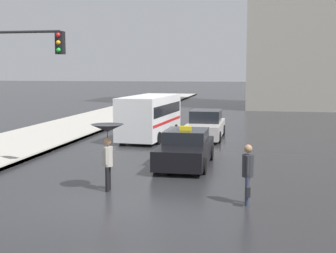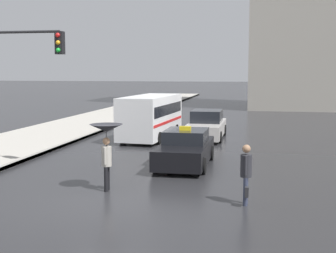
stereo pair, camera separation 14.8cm
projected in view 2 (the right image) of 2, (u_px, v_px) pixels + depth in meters
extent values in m
plane|color=#262628|center=(109.00, 204.00, 12.98)|extent=(300.00, 300.00, 0.00)
cube|color=black|center=(185.00, 152.00, 18.12)|extent=(1.80, 4.40, 0.73)
cube|color=black|center=(186.00, 136.00, 18.26)|extent=(1.58, 1.98, 0.50)
cylinder|color=black|center=(203.00, 166.00, 16.65)|extent=(0.20, 0.60, 0.60)
cylinder|color=black|center=(156.00, 164.00, 16.98)|extent=(0.20, 0.60, 0.60)
cylinder|color=black|center=(211.00, 153.00, 19.31)|extent=(0.20, 0.60, 0.60)
cylinder|color=black|center=(170.00, 151.00, 19.64)|extent=(0.20, 0.60, 0.60)
cube|color=yellow|center=(185.00, 128.00, 18.01)|extent=(0.44, 0.16, 0.16)
cube|color=#B7B2AD|center=(206.00, 129.00, 25.45)|extent=(1.80, 4.79, 0.73)
cube|color=black|center=(207.00, 116.00, 25.61)|extent=(1.58, 2.15, 0.64)
cylinder|color=black|center=(220.00, 137.00, 23.87)|extent=(0.20, 0.60, 0.60)
cylinder|color=black|center=(187.00, 136.00, 24.20)|extent=(0.20, 0.60, 0.60)
cylinder|color=black|center=(224.00, 130.00, 26.76)|extent=(0.20, 0.60, 0.60)
cylinder|color=black|center=(195.00, 129.00, 27.09)|extent=(0.20, 0.60, 0.60)
cube|color=white|center=(151.00, 116.00, 25.23)|extent=(2.43, 5.84, 2.17)
cube|color=black|center=(151.00, 109.00, 25.18)|extent=(2.42, 5.38, 0.56)
cube|color=red|center=(151.00, 121.00, 25.26)|extent=(2.44, 5.61, 0.14)
cylinder|color=black|center=(159.00, 138.00, 23.45)|extent=(0.25, 0.64, 0.63)
cylinder|color=black|center=(123.00, 137.00, 23.95)|extent=(0.25, 0.64, 0.63)
cylinder|color=black|center=(176.00, 130.00, 26.72)|extent=(0.25, 0.64, 0.63)
cylinder|color=black|center=(144.00, 129.00, 27.23)|extent=(0.25, 0.64, 0.63)
cylinder|color=black|center=(106.00, 179.00, 14.23)|extent=(0.13, 0.13, 0.77)
cylinder|color=black|center=(108.00, 178.00, 14.45)|extent=(0.13, 0.13, 0.77)
cylinder|color=gray|center=(107.00, 156.00, 14.26)|extent=(0.33, 0.33, 0.61)
sphere|color=#997051|center=(106.00, 141.00, 14.20)|extent=(0.22, 0.22, 0.22)
cylinder|color=gray|center=(105.00, 156.00, 14.06)|extent=(0.07, 0.07, 0.52)
cylinder|color=gray|center=(108.00, 154.00, 14.44)|extent=(0.07, 0.07, 0.52)
cone|color=#232328|center=(106.00, 128.00, 14.16)|extent=(1.00, 1.00, 0.23)
cylinder|color=black|center=(106.00, 139.00, 14.19)|extent=(0.02, 0.02, 0.67)
cube|color=#262628|center=(108.00, 175.00, 14.61)|extent=(0.11, 0.19, 0.28)
cylinder|color=#2D3347|center=(246.00, 190.00, 12.95)|extent=(0.12, 0.12, 0.78)
cylinder|color=#2D3347|center=(245.00, 192.00, 12.73)|extent=(0.12, 0.12, 0.78)
cylinder|color=#28282D|center=(246.00, 166.00, 12.76)|extent=(0.32, 0.32, 0.62)
sphere|color=#997051|center=(246.00, 149.00, 12.70)|extent=(0.23, 0.23, 0.23)
cylinder|color=#28282D|center=(247.00, 163.00, 12.94)|extent=(0.07, 0.07, 0.53)
cylinder|color=#28282D|center=(246.00, 166.00, 12.56)|extent=(0.07, 0.07, 0.53)
cube|color=#262628|center=(247.00, 192.00, 12.56)|extent=(0.11, 0.18, 0.28)
cylinder|color=black|center=(19.00, 32.00, 16.76)|extent=(3.09, 0.10, 0.10)
cube|color=black|center=(60.00, 43.00, 16.51)|extent=(0.28, 0.28, 0.80)
sphere|color=red|center=(58.00, 35.00, 16.32)|extent=(0.16, 0.16, 0.16)
sphere|color=orange|center=(58.00, 43.00, 16.35)|extent=(0.16, 0.16, 0.16)
sphere|color=green|center=(58.00, 50.00, 16.38)|extent=(0.16, 0.16, 0.16)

